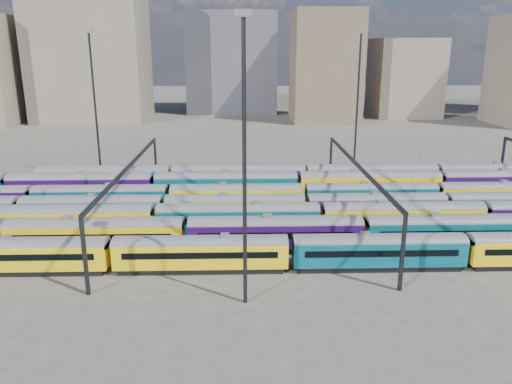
{
  "coord_description": "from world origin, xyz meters",
  "views": [
    {
      "loc": [
        -5.14,
        -63.51,
        22.69
      ],
      "look_at": [
        -3.29,
        4.35,
        3.0
      ],
      "focal_mm": 35.0,
      "sensor_mm": 36.0,
      "label": 1
    }
  ],
  "objects_px": {
    "rake_1": "(275,230)",
    "rake_2": "(321,215)",
    "mast_2": "(244,155)",
    "rake_0": "(201,249)"
  },
  "relations": [
    {
      "from": "rake_2",
      "to": "mast_2",
      "type": "bearing_deg",
      "value": -119.28
    },
    {
      "from": "rake_1",
      "to": "mast_2",
      "type": "distance_m",
      "value": 16.88
    },
    {
      "from": "rake_0",
      "to": "rake_1",
      "type": "distance_m",
      "value": 9.52
    },
    {
      "from": "rake_1",
      "to": "rake_2",
      "type": "bearing_deg",
      "value": 39.76
    },
    {
      "from": "rake_1",
      "to": "mast_2",
      "type": "relative_size",
      "value": 5.56
    },
    {
      "from": "rake_0",
      "to": "mast_2",
      "type": "xyz_separation_m",
      "value": [
        4.58,
        -7.0,
        11.56
      ]
    },
    {
      "from": "rake_1",
      "to": "rake_2",
      "type": "distance_m",
      "value": 7.82
    },
    {
      "from": "rake_0",
      "to": "mast_2",
      "type": "bearing_deg",
      "value": -56.78
    },
    {
      "from": "rake_2",
      "to": "mast_2",
      "type": "distance_m",
      "value": 22.54
    },
    {
      "from": "mast_2",
      "to": "rake_0",
      "type": "bearing_deg",
      "value": 123.22
    }
  ]
}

